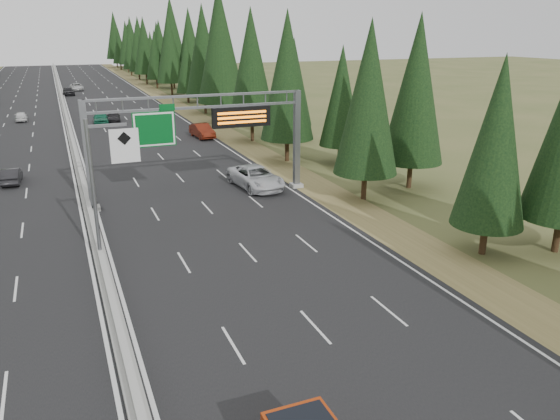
% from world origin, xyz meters
% --- Properties ---
extents(road, '(32.00, 260.00, 0.08)m').
position_xyz_m(road, '(0.00, 80.00, 0.04)').
color(road, black).
rests_on(road, ground).
extents(shoulder_right, '(3.60, 260.00, 0.06)m').
position_xyz_m(shoulder_right, '(17.80, 80.00, 0.03)').
color(shoulder_right, olive).
rests_on(shoulder_right, ground).
extents(median_barrier, '(0.70, 260.00, 0.85)m').
position_xyz_m(median_barrier, '(0.00, 80.00, 0.41)').
color(median_barrier, '#979691').
rests_on(median_barrier, road).
extents(sign_gantry, '(16.75, 0.98, 7.80)m').
position_xyz_m(sign_gantry, '(8.92, 34.88, 5.27)').
color(sign_gantry, slate).
rests_on(sign_gantry, road).
extents(hov_sign_pole, '(2.80, 0.50, 8.00)m').
position_xyz_m(hov_sign_pole, '(0.58, 24.97, 4.72)').
color(hov_sign_pole, slate).
rests_on(hov_sign_pole, road).
extents(tree_row_right, '(11.24, 243.33, 18.86)m').
position_xyz_m(tree_row_right, '(21.86, 79.16, 8.87)').
color(tree_row_right, black).
rests_on(tree_row_right, ground).
extents(silver_minivan, '(3.53, 6.54, 1.74)m').
position_xyz_m(silver_minivan, '(13.08, 36.11, 0.95)').
color(silver_minivan, silver).
rests_on(silver_minivan, road).
extents(car_ahead_green, '(2.31, 4.98, 1.65)m').
position_xyz_m(car_ahead_green, '(4.23, 73.37, 0.91)').
color(car_ahead_green, '#155B3F').
rests_on(car_ahead_green, road).
extents(car_ahead_dkred, '(2.15, 5.09, 1.63)m').
position_xyz_m(car_ahead_dkred, '(14.50, 58.74, 0.90)').
color(car_ahead_dkred, '#601B0D').
rests_on(car_ahead_dkred, road).
extents(car_ahead_dkgrey, '(2.28, 4.68, 1.31)m').
position_xyz_m(car_ahead_dkgrey, '(6.00, 74.68, 0.73)').
color(car_ahead_dkgrey, black).
rests_on(car_ahead_dkgrey, road).
extents(car_ahead_white, '(2.65, 5.28, 1.44)m').
position_xyz_m(car_ahead_white, '(3.44, 119.85, 0.80)').
color(car_ahead_white, silver).
rests_on(car_ahead_white, road).
extents(car_ahead_far, '(2.25, 4.73, 1.56)m').
position_xyz_m(car_ahead_far, '(1.50, 111.03, 0.86)').
color(car_ahead_far, black).
rests_on(car_ahead_far, road).
extents(car_onc_near, '(1.57, 4.02, 1.30)m').
position_xyz_m(car_onc_near, '(-5.40, 45.10, 0.73)').
color(car_onc_near, black).
rests_on(car_onc_near, road).
extents(car_onc_white, '(1.65, 3.95, 1.34)m').
position_xyz_m(car_onc_white, '(-5.86, 80.21, 0.75)').
color(car_onc_white, silver).
rests_on(car_onc_white, road).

